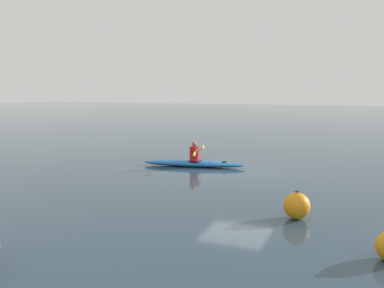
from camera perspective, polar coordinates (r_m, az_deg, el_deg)
The scene contains 4 objects.
ground_plane at distance 15.72m, azimuth 6.37°, elevation -3.93°, with size 160.00×160.00×0.00m, color #283D4C.
kayak at distance 16.66m, azimuth 0.23°, elevation -2.78°, with size 4.29×1.47×0.25m.
kayaker at distance 16.57m, azimuth 0.41°, elevation -1.22°, with size 0.65×2.33×0.79m.
mooring_buoy_orange_mid at distance 10.27m, azimuth 14.56°, elevation -8.43°, with size 0.65×0.65×0.69m.
Camera 1 is at (-4.29, 14.81, 3.09)m, focal length 37.81 mm.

